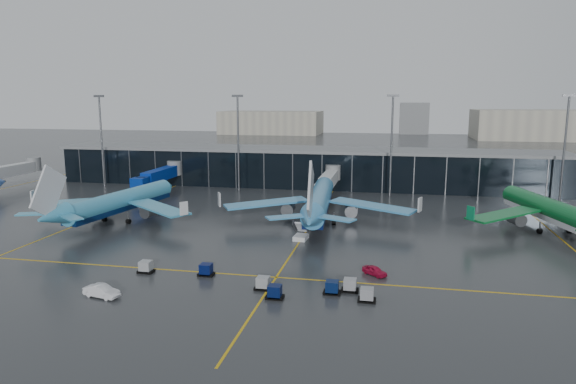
% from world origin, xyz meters
% --- Properties ---
extents(ground, '(600.00, 600.00, 0.00)m').
position_xyz_m(ground, '(0.00, 0.00, 0.00)').
color(ground, '#282B2D').
rests_on(ground, ground).
extents(terminal_pier, '(142.00, 17.00, 10.70)m').
position_xyz_m(terminal_pier, '(0.00, 62.00, 5.42)').
color(terminal_pier, black).
rests_on(terminal_pier, ground).
extents(jet_bridges, '(94.00, 27.50, 7.20)m').
position_xyz_m(jet_bridges, '(-35.00, 42.99, 4.55)').
color(jet_bridges, '#595B60').
rests_on(jet_bridges, ground).
extents(flood_masts, '(203.00, 0.50, 25.50)m').
position_xyz_m(flood_masts, '(5.00, 50.00, 13.81)').
color(flood_masts, '#595B60').
rests_on(flood_masts, ground).
extents(distant_hangars, '(260.00, 71.00, 22.00)m').
position_xyz_m(distant_hangars, '(49.94, 270.08, 8.79)').
color(distant_hangars, '#B2AD99').
rests_on(distant_hangars, ground).
extents(taxi_lines, '(220.00, 120.00, 0.02)m').
position_xyz_m(taxi_lines, '(10.00, 10.61, 0.01)').
color(taxi_lines, gold).
rests_on(taxi_lines, ground).
extents(airliner_arkefly, '(42.19, 46.56, 12.88)m').
position_xyz_m(airliner_arkefly, '(-28.18, 12.03, 6.44)').
color(airliner_arkefly, '#3A96BF').
rests_on(airliner_arkefly, ground).
extents(airliner_klm_near, '(42.81, 47.94, 13.92)m').
position_xyz_m(airliner_klm_near, '(11.21, 18.90, 6.96)').
color(airliner_klm_near, '#3E93CE').
rests_on(airliner_klm_near, ground).
extents(airliner_aer_lingus, '(45.55, 49.20, 12.74)m').
position_xyz_m(airliner_aer_lingus, '(54.54, 20.35, 6.37)').
color(airliner_aer_lingus, '#0C662B').
rests_on(airliner_aer_lingus, ground).
extents(baggage_carts, '(33.56, 7.76, 1.70)m').
position_xyz_m(baggage_carts, '(10.58, -19.21, 0.76)').
color(baggage_carts, black).
rests_on(baggage_carts, ground).
extents(mobile_airstair, '(2.44, 3.36, 3.45)m').
position_xyz_m(mobile_airstair, '(9.98, 4.83, 0.77)').
color(mobile_airstair, white).
rests_on(mobile_airstair, ground).
extents(service_van_red, '(3.90, 3.67, 1.30)m').
position_xyz_m(service_van_red, '(23.34, -11.36, 0.65)').
color(service_van_red, '#B50D36').
rests_on(service_van_red, ground).
extents(service_van_white, '(5.00, 2.61, 1.57)m').
position_xyz_m(service_van_white, '(-9.73, -26.33, 0.78)').
color(service_van_white, silver).
rests_on(service_van_white, ground).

